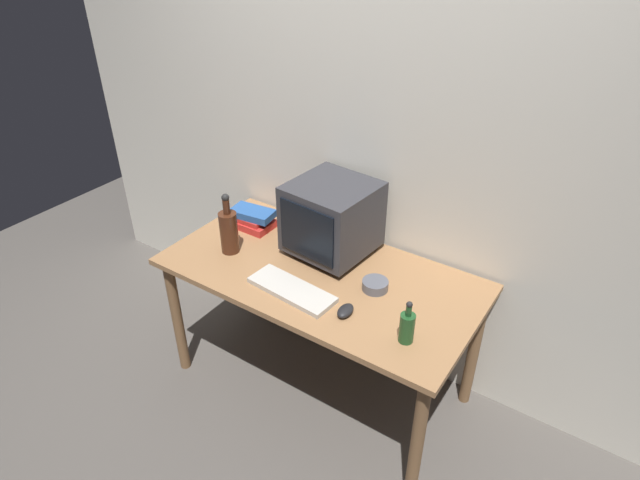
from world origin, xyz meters
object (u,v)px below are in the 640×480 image
computer_mouse (345,311)px  cd_spindle (375,285)px  bottle_tall (229,230)px  crt_monitor (332,218)px  keyboard (292,290)px  bottle_short (407,327)px  book_stack (253,218)px

computer_mouse → cd_spindle: cd_spindle is taller
bottle_tall → crt_monitor: bearing=33.8°
keyboard → cd_spindle: cd_spindle is taller
bottle_short → cd_spindle: (-0.27, 0.23, -0.05)m
crt_monitor → cd_spindle: bearing=-24.5°
book_stack → cd_spindle: book_stack is taller
computer_mouse → book_stack: (-0.80, 0.34, 0.03)m
bottle_tall → keyboard: bearing=-12.3°
keyboard → bottle_short: (0.57, 0.00, 0.06)m
keyboard → bottle_tall: size_ratio=1.30×
keyboard → bottle_short: bottle_short is taller
bottle_short → cd_spindle: 0.35m
bottle_tall → book_stack: (-0.06, 0.25, -0.07)m
crt_monitor → cd_spindle: crt_monitor is taller
keyboard → bottle_short: 0.57m
bottle_short → book_stack: bearing=162.4°
keyboard → bottle_short: bearing=5.0°
book_stack → cd_spindle: bearing=-8.2°
crt_monitor → computer_mouse: bearing=-50.2°
bottle_tall → bottle_short: 1.03m
crt_monitor → bottle_short: bearing=-32.3°
bottle_tall → cd_spindle: 0.77m
bottle_short → cd_spindle: bearing=139.6°
book_stack → crt_monitor: bearing=4.2°
bottle_tall → bottle_short: bottle_tall is taller
computer_mouse → book_stack: book_stack is taller
bottle_tall → book_stack: 0.26m
crt_monitor → bottle_tall: 0.51m
crt_monitor → book_stack: crt_monitor is taller
keyboard → computer_mouse: 0.28m
crt_monitor → cd_spindle: size_ratio=3.47×
bottle_tall → book_stack: bottle_tall is taller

